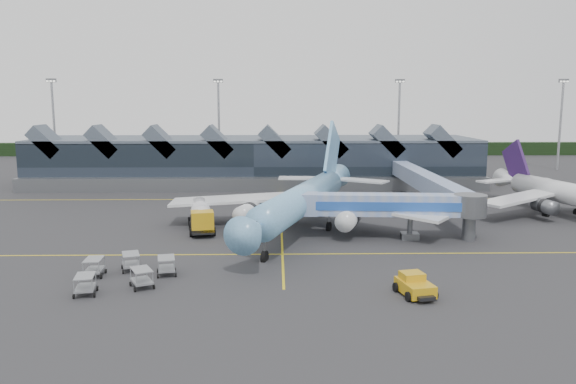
{
  "coord_description": "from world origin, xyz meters",
  "views": [
    {
      "loc": [
        -0.6,
        -68.89,
        16.87
      ],
      "look_at": [
        0.88,
        4.82,
        5.0
      ],
      "focal_mm": 35.0,
      "sensor_mm": 36.0,
      "label": 1
    }
  ],
  "objects_px": {
    "main_airliner": "(305,198)",
    "jet_bridge": "(403,206)",
    "fuel_truck": "(201,214)",
    "pushback_tug": "(415,286)",
    "regional_jet": "(563,193)"
  },
  "relations": [
    {
      "from": "main_airliner",
      "to": "jet_bridge",
      "type": "bearing_deg",
      "value": -9.43
    },
    {
      "from": "regional_jet",
      "to": "pushback_tug",
      "type": "height_order",
      "value": "regional_jet"
    },
    {
      "from": "pushback_tug",
      "to": "fuel_truck",
      "type": "bearing_deg",
      "value": 118.17
    },
    {
      "from": "jet_bridge",
      "to": "fuel_truck",
      "type": "distance_m",
      "value": 26.38
    },
    {
      "from": "regional_jet",
      "to": "jet_bridge",
      "type": "xyz_separation_m",
      "value": [
        -27.15,
        -14.22,
        0.65
      ]
    },
    {
      "from": "main_airliner",
      "to": "jet_bridge",
      "type": "distance_m",
      "value": 13.31
    },
    {
      "from": "regional_jet",
      "to": "pushback_tug",
      "type": "bearing_deg",
      "value": -144.01
    },
    {
      "from": "jet_bridge",
      "to": "fuel_truck",
      "type": "xyz_separation_m",
      "value": [
        -25.68,
        5.67,
        -2.04
      ]
    },
    {
      "from": "regional_jet",
      "to": "fuel_truck",
      "type": "bearing_deg",
      "value": 176.62
    },
    {
      "from": "jet_bridge",
      "to": "fuel_truck",
      "type": "bearing_deg",
      "value": 171.87
    },
    {
      "from": "fuel_truck",
      "to": "pushback_tug",
      "type": "xyz_separation_m",
      "value": [
        22.24,
        -26.09,
        -1.23
      ]
    },
    {
      "from": "fuel_truck",
      "to": "pushback_tug",
      "type": "height_order",
      "value": "fuel_truck"
    },
    {
      "from": "regional_jet",
      "to": "jet_bridge",
      "type": "distance_m",
      "value": 30.66
    },
    {
      "from": "main_airliner",
      "to": "fuel_truck",
      "type": "relative_size",
      "value": 3.87
    },
    {
      "from": "jet_bridge",
      "to": "pushback_tug",
      "type": "relative_size",
      "value": 4.93
    }
  ]
}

